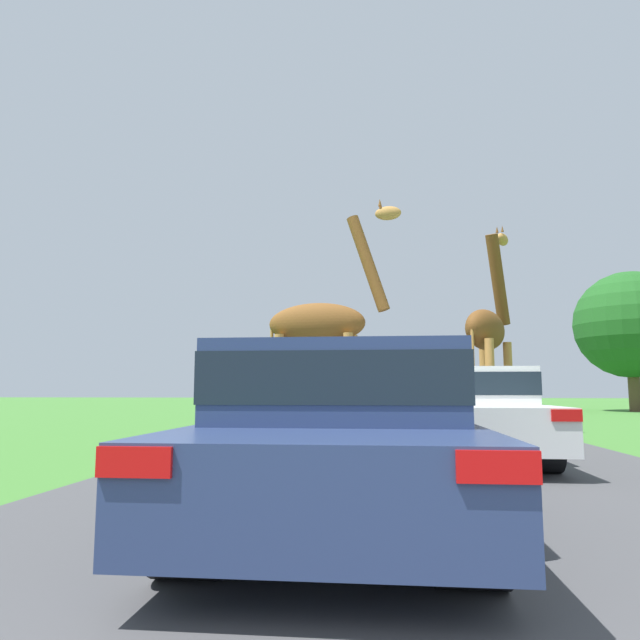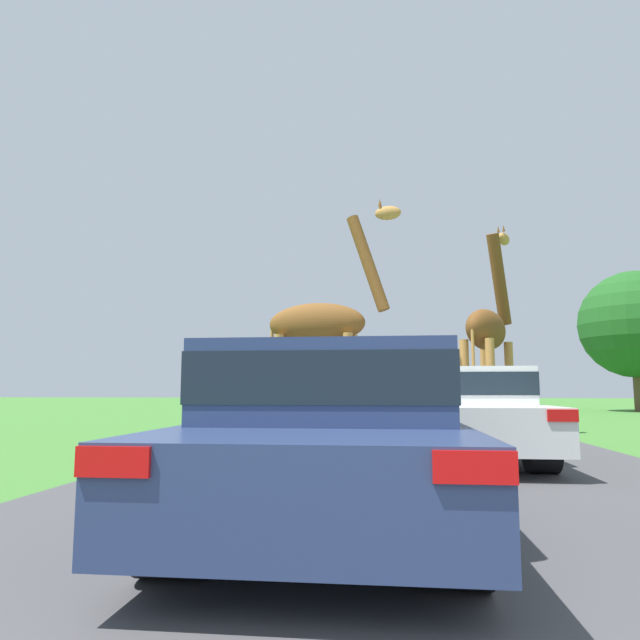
{
  "view_description": "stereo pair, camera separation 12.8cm",
  "coord_description": "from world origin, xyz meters",
  "px_view_note": "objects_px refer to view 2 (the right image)",
  "views": [
    {
      "loc": [
        -0.29,
        0.07,
        1.07
      ],
      "look_at": [
        -1.56,
        12.19,
        2.57
      ],
      "focal_mm": 32.0,
      "sensor_mm": 36.0,
      "label": 1
    },
    {
      "loc": [
        -0.17,
        0.09,
        1.07
      ],
      "look_at": [
        -1.56,
        12.19,
        2.57
      ],
      "focal_mm": 32.0,
      "sensor_mm": 36.0,
      "label": 2
    }
  ],
  "objects_px": {
    "giraffe_companion": "(489,334)",
    "car_far_ahead": "(465,410)",
    "car_lead_maroon": "(330,433)",
    "car_queue_left": "(413,399)",
    "tree_left_edge": "(635,324)",
    "car_queue_right": "(380,397)",
    "giraffe_near_road": "(322,330)",
    "sign_post": "(229,391)"
  },
  "relations": [
    {
      "from": "giraffe_companion",
      "to": "giraffe_near_road",
      "type": "bearing_deg",
      "value": -134.35
    },
    {
      "from": "giraffe_companion",
      "to": "car_queue_right",
      "type": "xyz_separation_m",
      "value": [
        -2.61,
        14.98,
        -1.59
      ]
    },
    {
      "from": "giraffe_near_road",
      "to": "car_queue_right",
      "type": "xyz_separation_m",
      "value": [
        1.07,
        16.02,
        -1.62
      ]
    },
    {
      "from": "tree_left_edge",
      "to": "sign_post",
      "type": "bearing_deg",
      "value": -141.5
    },
    {
      "from": "car_lead_maroon",
      "to": "tree_left_edge",
      "type": "distance_m",
      "value": 29.11
    },
    {
      "from": "car_queue_left",
      "to": "tree_left_edge",
      "type": "bearing_deg",
      "value": 32.77
    },
    {
      "from": "giraffe_near_road",
      "to": "sign_post",
      "type": "relative_size",
      "value": 3.4
    },
    {
      "from": "car_lead_maroon",
      "to": "car_queue_right",
      "type": "distance_m",
      "value": 23.61
    },
    {
      "from": "giraffe_companion",
      "to": "sign_post",
      "type": "relative_size",
      "value": 3.39
    },
    {
      "from": "giraffe_companion",
      "to": "car_far_ahead",
      "type": "distance_m",
      "value": 4.32
    },
    {
      "from": "car_queue_right",
      "to": "tree_left_edge",
      "type": "xyz_separation_m",
      "value": [
        12.88,
        2.17,
        3.64
      ]
    },
    {
      "from": "car_queue_right",
      "to": "sign_post",
      "type": "relative_size",
      "value": 2.86
    },
    {
      "from": "giraffe_companion",
      "to": "sign_post",
      "type": "bearing_deg",
      "value": -176.59
    },
    {
      "from": "car_queue_right",
      "to": "car_queue_left",
      "type": "xyz_separation_m",
      "value": [
        1.33,
        -5.27,
        -0.01
      ]
    },
    {
      "from": "car_queue_right",
      "to": "car_queue_left",
      "type": "height_order",
      "value": "car_queue_left"
    },
    {
      "from": "giraffe_near_road",
      "to": "car_queue_right",
      "type": "distance_m",
      "value": 16.14
    },
    {
      "from": "giraffe_near_road",
      "to": "giraffe_companion",
      "type": "bearing_deg",
      "value": 113.15
    },
    {
      "from": "car_far_ahead",
      "to": "tree_left_edge",
      "type": "relative_size",
      "value": 0.66
    },
    {
      "from": "car_queue_right",
      "to": "car_far_ahead",
      "type": "distance_m",
      "value": 18.91
    },
    {
      "from": "giraffe_companion",
      "to": "tree_left_edge",
      "type": "height_order",
      "value": "tree_left_edge"
    },
    {
      "from": "car_queue_right",
      "to": "car_queue_left",
      "type": "bearing_deg",
      "value": -75.81
    },
    {
      "from": "car_far_ahead",
      "to": "sign_post",
      "type": "xyz_separation_m",
      "value": [
        -5.86,
        7.32,
        0.3
      ]
    },
    {
      "from": "car_lead_maroon",
      "to": "car_far_ahead",
      "type": "height_order",
      "value": "car_lead_maroon"
    },
    {
      "from": "giraffe_companion",
      "to": "tree_left_edge",
      "type": "bearing_deg",
      "value": 88.83
    },
    {
      "from": "car_far_ahead",
      "to": "car_queue_left",
      "type": "bearing_deg",
      "value": 90.79
    },
    {
      "from": "giraffe_near_road",
      "to": "car_lead_maroon",
      "type": "bearing_deg",
      "value": 14.17
    },
    {
      "from": "giraffe_companion",
      "to": "car_far_ahead",
      "type": "relative_size",
      "value": 1.09
    },
    {
      "from": "giraffe_companion",
      "to": "car_queue_left",
      "type": "bearing_deg",
      "value": 127.24
    },
    {
      "from": "giraffe_companion",
      "to": "car_lead_maroon",
      "type": "bearing_deg",
      "value": -77.93
    },
    {
      "from": "car_queue_left",
      "to": "sign_post",
      "type": "bearing_deg",
      "value": -132.16
    },
    {
      "from": "giraffe_companion",
      "to": "car_far_ahead",
      "type": "height_order",
      "value": "giraffe_companion"
    },
    {
      "from": "giraffe_near_road",
      "to": "car_queue_right",
      "type": "height_order",
      "value": "giraffe_near_road"
    },
    {
      "from": "tree_left_edge",
      "to": "giraffe_near_road",
      "type": "bearing_deg",
      "value": -127.48
    },
    {
      "from": "giraffe_companion",
      "to": "car_lead_maroon",
      "type": "distance_m",
      "value": 9.2
    },
    {
      "from": "car_far_ahead",
      "to": "tree_left_edge",
      "type": "xyz_separation_m",
      "value": [
        11.36,
        21.02,
        3.61
      ]
    },
    {
      "from": "car_lead_maroon",
      "to": "car_queue_right",
      "type": "height_order",
      "value": "car_lead_maroon"
    },
    {
      "from": "giraffe_near_road",
      "to": "tree_left_edge",
      "type": "distance_m",
      "value": 23.01
    },
    {
      "from": "car_far_ahead",
      "to": "sign_post",
      "type": "height_order",
      "value": "sign_post"
    },
    {
      "from": "car_lead_maroon",
      "to": "sign_post",
      "type": "relative_size",
      "value": 2.61
    },
    {
      "from": "car_queue_left",
      "to": "car_far_ahead",
      "type": "distance_m",
      "value": 13.59
    },
    {
      "from": "car_lead_maroon",
      "to": "car_queue_left",
      "type": "bearing_deg",
      "value": 85.39
    },
    {
      "from": "car_queue_right",
      "to": "tree_left_edge",
      "type": "bearing_deg",
      "value": 9.55
    }
  ]
}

